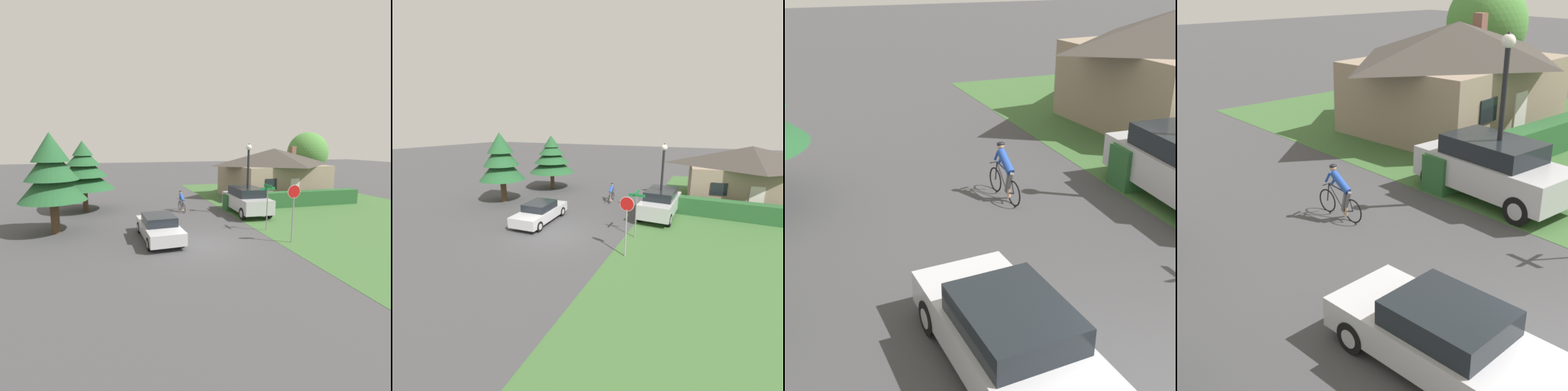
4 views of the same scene
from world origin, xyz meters
TOP-DOWN VIEW (x-y plane):
  - ground_plane at (0.00, 0.00)m, footprint 140.00×140.00m
  - cottage_house at (10.59, 12.25)m, footprint 10.00×7.80m
  - hedge_row at (9.62, 7.24)m, footprint 11.62×0.90m
  - sedan_left_lane at (-1.96, 1.48)m, footprint 2.04×4.54m
  - cyclist at (0.63, 7.78)m, footprint 0.44×1.76m
  - parked_suv_right at (4.91, 5.80)m, footprint 2.21×4.90m
  - stop_sign at (4.45, -0.76)m, footprint 0.68×0.07m
  - street_lamp at (4.92, 5.66)m, footprint 0.39×0.39m
  - street_name_sign at (4.29, 1.60)m, footprint 0.90×0.90m
  - conifer_tall_near at (-7.40, 4.15)m, footprint 3.57×3.57m
  - conifer_tall_far at (-6.26, 9.74)m, footprint 4.34×4.34m

SIDE VIEW (x-z plane):
  - ground_plane at x=0.00m, z-range 0.00..0.00m
  - hedge_row at x=9.62m, z-range 0.00..1.21m
  - sedan_left_lane at x=-1.96m, z-range -0.01..1.31m
  - cyclist at x=0.63m, z-range -0.03..1.50m
  - parked_suv_right at x=4.91m, z-range 0.05..1.95m
  - street_name_sign at x=4.29m, z-range 0.52..3.19m
  - stop_sign at x=4.45m, z-range 0.58..3.54m
  - cottage_house at x=10.59m, z-range -0.01..4.70m
  - conifer_tall_far at x=-6.26m, z-range 0.43..5.61m
  - street_lamp at x=4.92m, z-range 0.75..5.73m
  - conifer_tall_near at x=-7.40m, z-range 0.64..6.21m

